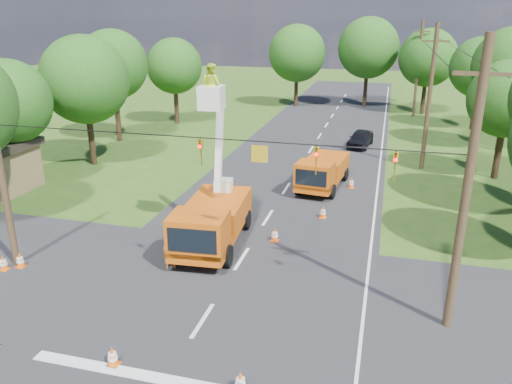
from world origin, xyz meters
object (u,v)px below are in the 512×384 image
(traffic_cone_5, at_px, (3,263))
(pole_left, at_px, (0,167))
(tree_right_e, at_px, (480,67))
(traffic_cone_2, at_px, (275,235))
(tree_left_d, at_px, (85,80))
(tree_left_f, at_px, (174,66))
(tree_far_b, at_px, (368,48))
(traffic_cone_6, at_px, (351,183))
(pole_right_far, at_px, (418,68))
(tree_far_a, at_px, (297,53))
(distant_car, at_px, (360,138))
(ground_worker, at_px, (170,250))
(tree_left_c, at_px, (8,102))
(traffic_cone_0, at_px, (112,356))
(traffic_cone_3, at_px, (323,212))
(bucket_truck, at_px, (212,211))
(tree_right_c, at_px, (507,99))
(tree_far_c, at_px, (428,58))
(tree_left_e, at_px, (113,65))
(pole_right_near, at_px, (467,191))
(pole_right_mid, at_px, (429,97))
(traffic_cone_1, at_px, (240,382))
(tree_right_d, at_px, (512,66))
(second_truck, at_px, (322,171))
(traffic_cone_4, at_px, (20,260))

(traffic_cone_5, bearing_deg, pole_left, 73.86)
(pole_left, bearing_deg, tree_right_e, 56.35)
(traffic_cone_2, xyz_separation_m, tree_left_d, (-16.01, 9.73, 5.77))
(tree_left_f, xyz_separation_m, tree_far_b, (17.80, 15.00, 1.12))
(traffic_cone_6, xyz_separation_m, pole_right_far, (4.54, 25.72, 4.75))
(tree_left_d, height_order, tree_right_e, tree_left_d)
(pole_right_far, xyz_separation_m, tree_far_a, (-13.50, 3.00, 1.08))
(distant_car, height_order, traffic_cone_2, distant_car)
(ground_worker, bearing_deg, distant_car, 50.09)
(pole_left, relative_size, tree_left_c, 1.12)
(traffic_cone_0, height_order, traffic_cone_3, same)
(bucket_truck, distance_m, tree_far_b, 41.55)
(tree_right_c, bearing_deg, traffic_cone_6, -152.93)
(traffic_cone_3, bearing_deg, tree_far_c, 78.74)
(traffic_cone_6, bearing_deg, tree_left_c, -165.53)
(tree_left_e, bearing_deg, traffic_cone_6, -20.40)
(distant_car, distance_m, traffic_cone_5, 29.10)
(pole_right_near, bearing_deg, pole_right_mid, 90.00)
(traffic_cone_1, distance_m, tree_far_b, 50.48)
(tree_left_d, distance_m, tree_left_f, 15.01)
(pole_left, relative_size, tree_right_d, 0.93)
(pole_right_far, relative_size, tree_right_e, 1.16)
(traffic_cone_5, bearing_deg, tree_left_d, 108.85)
(tree_right_e, bearing_deg, tree_left_e, -156.98)
(pole_left, distance_m, tree_left_d, 16.06)
(bucket_truck, distance_m, traffic_cone_5, 9.30)
(tree_left_d, bearing_deg, tree_far_c, 47.78)
(distant_car, distance_m, tree_far_b, 20.74)
(second_truck, distance_m, tree_far_b, 31.81)
(ground_worker, relative_size, tree_right_c, 0.23)
(traffic_cone_1, bearing_deg, traffic_cone_4, 157.04)
(tree_far_c, bearing_deg, second_truck, -104.56)
(tree_left_f, relative_size, tree_right_e, 0.97)
(traffic_cone_1, bearing_deg, traffic_cone_2, 97.34)
(pole_right_far, bearing_deg, tree_far_a, 167.47)
(traffic_cone_4, bearing_deg, pole_right_far, 66.29)
(tree_left_f, bearing_deg, ground_worker, -67.12)
(pole_right_near, relative_size, pole_left, 1.11)
(tree_left_e, bearing_deg, pole_right_far, 35.43)
(traffic_cone_2, xyz_separation_m, tree_right_d, (13.79, 21.73, 6.32))
(traffic_cone_6, relative_size, pole_right_mid, 0.07)
(traffic_cone_1, xyz_separation_m, tree_left_d, (-17.34, 20.06, 5.77))
(tree_far_a, bearing_deg, traffic_cone_0, -86.27)
(tree_left_c, xyz_separation_m, tree_far_a, (11.50, 34.00, 0.75))
(traffic_cone_1, bearing_deg, tree_left_c, 143.27)
(tree_right_c, bearing_deg, tree_far_c, 99.14)
(ground_worker, distance_m, distant_car, 24.63)
(traffic_cone_2, distance_m, pole_left, 12.47)
(traffic_cone_5, bearing_deg, tree_far_b, 74.47)
(ground_worker, distance_m, pole_right_near, 12.11)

